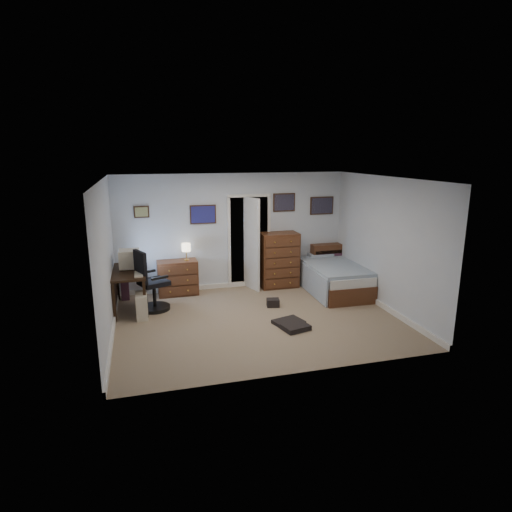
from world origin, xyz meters
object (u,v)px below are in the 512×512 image
Objects in this scene: low_dresser at (178,278)px; tall_dresser at (279,260)px; bed at (332,277)px; office_chair at (151,287)px; computer_desk at (125,280)px.

tall_dresser is at bearing -1.82° from low_dresser.
bed is (1.01, -0.59, -0.29)m from tall_dresser.
tall_dresser is 0.59× the size of bed.
office_chair reaches higher than bed.
bed is at bearing -11.96° from low_dresser.
low_dresser is at bearing 30.50° from computer_desk.
computer_desk is 3.31m from tall_dresser.
low_dresser is 3.29m from bed.
bed is at bearing -30.28° from tall_dresser.
bed is (3.81, 0.19, -0.14)m from office_chair.
computer_desk is 1.12× the size of office_chair.
office_chair is 1.43× the size of low_dresser.
tall_dresser is at bearing 10.46° from computer_desk.
bed is at bearing 0.23° from computer_desk.
bed is (3.24, -0.62, -0.05)m from low_dresser.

